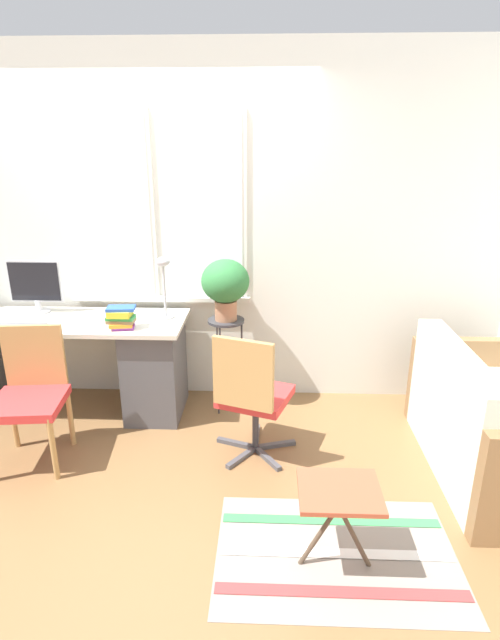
{
  "coord_description": "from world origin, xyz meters",
  "views": [
    {
      "loc": [
        0.92,
        -3.15,
        1.98
      ],
      "look_at": [
        0.79,
        0.15,
        0.83
      ],
      "focal_mm": 28.0,
      "sensor_mm": 36.0,
      "label": 1
    }
  ],
  "objects_px": {
    "plant_stand": "(226,331)",
    "folding_stool": "(339,497)",
    "monitor": "(35,285)",
    "book_stack": "(121,317)",
    "couch_loveseat": "(487,429)",
    "mouse": "(52,326)",
    "desk_chair_wooden": "(30,392)",
    "keyboard": "(16,326)",
    "potted_plant": "(225,284)",
    "desk_lamp": "(164,275)",
    "office_chair_swivel": "(252,395)"
  },
  "relations": [
    {
      "from": "keyboard",
      "to": "folding_stool",
      "type": "bearing_deg",
      "value": -31.31
    },
    {
      "from": "mouse",
      "to": "book_stack",
      "type": "xyz_separation_m",
      "value": [
        0.49,
        0.02,
        0.07
      ]
    },
    {
      "from": "couch_loveseat",
      "to": "folding_stool",
      "type": "height_order",
      "value": "couch_loveseat"
    },
    {
      "from": "plant_stand",
      "to": "folding_stool",
      "type": "xyz_separation_m",
      "value": [
        0.67,
        -1.57,
        -0.25
      ]
    },
    {
      "from": "mouse",
      "to": "desk_lamp",
      "type": "height_order",
      "value": "desk_lamp"
    },
    {
      "from": "desk_lamp",
      "to": "couch_loveseat",
      "type": "distance_m",
      "value": 2.42
    },
    {
      "from": "book_stack",
      "to": "potted_plant",
      "type": "bearing_deg",
      "value": 19.93
    },
    {
      "from": "book_stack",
      "to": "plant_stand",
      "type": "relative_size",
      "value": 0.28
    },
    {
      "from": "plant_stand",
      "to": "potted_plant",
      "type": "distance_m",
      "value": 0.37
    },
    {
      "from": "couch_loveseat",
      "to": "folding_stool",
      "type": "relative_size",
      "value": 3.01
    },
    {
      "from": "mouse",
      "to": "desk_lamp",
      "type": "xyz_separation_m",
      "value": [
        0.76,
        0.26,
        0.31
      ]
    },
    {
      "from": "desk_lamp",
      "to": "plant_stand",
      "type": "distance_m",
      "value": 0.63
    },
    {
      "from": "book_stack",
      "to": "folding_stool",
      "type": "bearing_deg",
      "value": -43.47
    },
    {
      "from": "keyboard",
      "to": "couch_loveseat",
      "type": "height_order",
      "value": "couch_loveseat"
    },
    {
      "from": "monitor",
      "to": "potted_plant",
      "type": "distance_m",
      "value": 1.47
    },
    {
      "from": "book_stack",
      "to": "couch_loveseat",
      "type": "distance_m",
      "value": 2.54
    },
    {
      "from": "monitor",
      "to": "book_stack",
      "type": "xyz_separation_m",
      "value": [
        0.75,
        -0.34,
        -0.13
      ]
    },
    {
      "from": "desk_chair_wooden",
      "to": "folding_stool",
      "type": "bearing_deg",
      "value": -30.55
    },
    {
      "from": "desk_lamp",
      "to": "potted_plant",
      "type": "xyz_separation_m",
      "value": [
        0.45,
        0.02,
        -0.07
      ]
    },
    {
      "from": "desk_chair_wooden",
      "to": "potted_plant",
      "type": "height_order",
      "value": "potted_plant"
    },
    {
      "from": "keyboard",
      "to": "mouse",
      "type": "distance_m",
      "value": 0.27
    },
    {
      "from": "desk_chair_wooden",
      "to": "couch_loveseat",
      "type": "height_order",
      "value": "desk_chair_wooden"
    },
    {
      "from": "mouse",
      "to": "desk_lamp",
      "type": "relative_size",
      "value": 0.15
    },
    {
      "from": "monitor",
      "to": "potted_plant",
      "type": "bearing_deg",
      "value": -2.99
    },
    {
      "from": "mouse",
      "to": "book_stack",
      "type": "relative_size",
      "value": 0.33
    },
    {
      "from": "desk_lamp",
      "to": "plant_stand",
      "type": "bearing_deg",
      "value": 2.17
    },
    {
      "from": "monitor",
      "to": "mouse",
      "type": "xyz_separation_m",
      "value": [
        0.25,
        -0.35,
        -0.2
      ]
    },
    {
      "from": "monitor",
      "to": "book_stack",
      "type": "distance_m",
      "value": 0.83
    },
    {
      "from": "potted_plant",
      "to": "monitor",
      "type": "bearing_deg",
      "value": 177.01
    },
    {
      "from": "desk_chair_wooden",
      "to": "plant_stand",
      "type": "distance_m",
      "value": 1.42
    },
    {
      "from": "keyboard",
      "to": "book_stack",
      "type": "relative_size",
      "value": 1.99
    },
    {
      "from": "keyboard",
      "to": "folding_stool",
      "type": "relative_size",
      "value": 0.9
    },
    {
      "from": "mouse",
      "to": "couch_loveseat",
      "type": "height_order",
      "value": "couch_loveseat"
    },
    {
      "from": "desk_chair_wooden",
      "to": "couch_loveseat",
      "type": "relative_size",
      "value": 0.64
    },
    {
      "from": "desk_lamp",
      "to": "desk_chair_wooden",
      "type": "bearing_deg",
      "value": -137.65
    },
    {
      "from": "mouse",
      "to": "book_stack",
      "type": "distance_m",
      "value": 0.5
    },
    {
      "from": "keyboard",
      "to": "mouse",
      "type": "relative_size",
      "value": 5.96
    },
    {
      "from": "desk_chair_wooden",
      "to": "potted_plant",
      "type": "relative_size",
      "value": 1.92
    },
    {
      "from": "monitor",
      "to": "keyboard",
      "type": "distance_m",
      "value": 0.4
    },
    {
      "from": "keyboard",
      "to": "desk_chair_wooden",
      "type": "distance_m",
      "value": 0.6
    },
    {
      "from": "plant_stand",
      "to": "folding_stool",
      "type": "distance_m",
      "value": 1.73
    },
    {
      "from": "desk_chair_wooden",
      "to": "mouse",
      "type": "bearing_deg",
      "value": 83.75
    },
    {
      "from": "desk_chair_wooden",
      "to": "plant_stand",
      "type": "bearing_deg",
      "value": 24.44
    },
    {
      "from": "mouse",
      "to": "couch_loveseat",
      "type": "xyz_separation_m",
      "value": [
        2.92,
        -0.47,
        -0.48
      ]
    },
    {
      "from": "desk_lamp",
      "to": "office_chair_swivel",
      "type": "relative_size",
      "value": 0.52
    },
    {
      "from": "monitor",
      "to": "potted_plant",
      "type": "height_order",
      "value": "potted_plant"
    },
    {
      "from": "potted_plant",
      "to": "folding_stool",
      "type": "height_order",
      "value": "potted_plant"
    },
    {
      "from": "office_chair_swivel",
      "to": "couch_loveseat",
      "type": "height_order",
      "value": "office_chair_swivel"
    },
    {
      "from": "mouse",
      "to": "plant_stand",
      "type": "xyz_separation_m",
      "value": [
        1.21,
        0.28,
        -0.12
      ]
    },
    {
      "from": "keyboard",
      "to": "desk_chair_wooden",
      "type": "xyz_separation_m",
      "value": [
        0.27,
        -0.45,
        -0.29
      ]
    }
  ]
}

